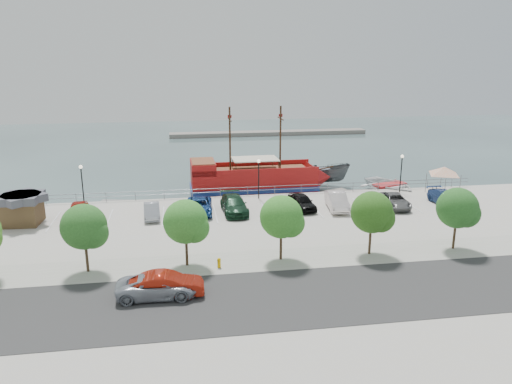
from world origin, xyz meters
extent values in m
plane|color=#344848|center=(0.00, 0.00, -1.00)|extent=(160.00, 160.00, 0.00)
cube|color=#B4AD9D|center=(0.00, -21.00, -0.60)|extent=(100.00, 58.00, 1.20)
cube|color=#313131|center=(0.00, -16.00, 0.01)|extent=(100.00, 8.00, 0.04)
cube|color=gray|center=(0.00, -10.00, 0.01)|extent=(100.00, 4.00, 0.05)
cylinder|color=slate|center=(0.00, 7.80, 0.95)|extent=(50.00, 0.06, 0.06)
cylinder|color=slate|center=(0.00, 7.80, 0.55)|extent=(50.00, 0.06, 0.06)
cube|color=gray|center=(10.00, 55.00, -0.60)|extent=(40.00, 3.00, 0.80)
cube|color=#A31212|center=(0.23, 11.75, 0.71)|extent=(14.51, 4.76, 2.34)
cube|color=navy|center=(0.23, 11.75, -0.05)|extent=(14.78, 5.03, 0.54)
cone|color=#A31212|center=(8.17, 11.88, 0.71)|extent=(2.96, 4.38, 4.33)
cube|color=#A31212|center=(-5.63, 11.65, 2.52)|extent=(2.78, 4.56, 1.26)
cube|color=brown|center=(-5.63, 11.65, 3.19)|extent=(2.60, 4.19, 0.11)
cube|color=brown|center=(0.68, 11.75, 1.93)|extent=(11.79, 4.17, 0.14)
cube|color=#A31212|center=(0.20, 13.91, 2.20)|extent=(14.43, 0.43, 0.63)
cube|color=#A31212|center=(0.27, 9.58, 2.20)|extent=(14.43, 0.43, 0.63)
cylinder|color=#382111|center=(3.39, 11.80, 5.58)|extent=(0.22, 0.22, 7.40)
cylinder|color=#382111|center=(-2.47, 11.70, 5.58)|extent=(0.22, 0.22, 7.40)
cylinder|color=#382111|center=(3.39, 11.80, 7.84)|extent=(0.17, 2.71, 0.13)
cylinder|color=#382111|center=(-2.47, 11.70, 7.84)|extent=(0.17, 2.71, 0.13)
cube|color=beige|center=(0.41, 11.75, 3.24)|extent=(5.29, 3.52, 0.11)
cylinder|color=#382111|center=(8.80, 11.89, 1.80)|extent=(2.25, 0.18, 0.53)
imported|color=#4C4F52|center=(9.32, 14.17, 0.29)|extent=(7.05, 3.75, 2.59)
imported|color=white|center=(16.19, 9.59, -0.27)|extent=(7.05, 8.28, 1.45)
cube|color=gray|center=(-13.67, 9.20, -0.80)|extent=(7.17, 3.44, 0.39)
cube|color=gray|center=(7.81, 9.20, -0.79)|extent=(7.77, 4.59, 0.43)
cube|color=slate|center=(14.58, 9.20, -0.78)|extent=(7.85, 2.35, 0.45)
cube|color=brown|center=(-22.50, 1.74, 1.10)|extent=(3.14, 3.14, 2.20)
cube|color=#464851|center=(-22.50, 1.74, 2.45)|extent=(3.56, 3.56, 0.70)
cylinder|color=slate|center=(18.92, 6.20, 1.08)|extent=(0.09, 0.09, 2.15)
cylinder|color=slate|center=(21.26, 7.19, 1.08)|extent=(0.09, 0.09, 2.15)
cylinder|color=slate|center=(19.91, 3.86, 1.08)|extent=(0.09, 0.09, 2.15)
cylinder|color=slate|center=(22.25, 4.85, 1.08)|extent=(0.09, 0.09, 2.15)
pyramid|color=silver|center=(20.59, 5.53, 2.98)|extent=(5.38, 5.38, 0.88)
imported|color=#8D949F|center=(-9.95, -14.59, 0.72)|extent=(5.25, 2.49, 1.45)
imported|color=#A11D0D|center=(-9.38, -14.58, 0.78)|extent=(4.78, 1.78, 1.56)
cylinder|color=#E0A403|center=(-5.72, -10.80, 0.31)|extent=(0.25, 0.25, 0.62)
sphere|color=#E0A403|center=(-5.72, -10.80, 0.64)|extent=(0.27, 0.27, 0.27)
cylinder|color=black|center=(-18.00, 6.50, 2.00)|extent=(0.12, 0.12, 4.00)
sphere|color=#FFF2CC|center=(-18.00, 6.50, 4.10)|extent=(0.36, 0.36, 0.36)
cylinder|color=black|center=(0.00, 6.50, 2.00)|extent=(0.12, 0.12, 4.00)
sphere|color=#FFF2CC|center=(0.00, 6.50, 4.10)|extent=(0.36, 0.36, 0.36)
cylinder|color=black|center=(16.00, 6.50, 2.00)|extent=(0.12, 0.12, 4.00)
sphere|color=#FFF2CC|center=(16.00, 6.50, 4.10)|extent=(0.36, 0.36, 0.36)
cylinder|color=#473321|center=(-15.00, -10.00, 1.10)|extent=(0.20, 0.20, 2.20)
sphere|color=#285A21|center=(-15.00, -10.00, 3.40)|extent=(3.20, 3.20, 3.20)
sphere|color=#285A21|center=(-14.40, -10.30, 3.00)|extent=(2.20, 2.20, 2.20)
cylinder|color=#473321|center=(-8.00, -10.00, 1.10)|extent=(0.20, 0.20, 2.20)
sphere|color=#317226|center=(-8.00, -10.00, 3.40)|extent=(3.20, 3.20, 3.20)
sphere|color=#317226|center=(-7.40, -10.30, 3.00)|extent=(2.20, 2.20, 2.20)
cylinder|color=#473321|center=(-1.00, -10.00, 1.10)|extent=(0.20, 0.20, 2.20)
sphere|color=#327625|center=(-1.00, -10.00, 3.40)|extent=(3.20, 3.20, 3.20)
sphere|color=#327625|center=(-0.40, -10.30, 3.00)|extent=(2.20, 2.20, 2.20)
cylinder|color=#473321|center=(6.00, -10.00, 1.10)|extent=(0.20, 0.20, 2.20)
sphere|color=#285618|center=(6.00, -10.00, 3.40)|extent=(3.20, 3.20, 3.20)
sphere|color=#285618|center=(6.60, -10.30, 3.00)|extent=(2.20, 2.20, 2.20)
cylinder|color=#473321|center=(13.00, -10.00, 1.10)|extent=(0.20, 0.20, 2.20)
sphere|color=#245820|center=(13.00, -10.00, 3.40)|extent=(3.20, 3.20, 3.20)
sphere|color=#245820|center=(13.60, -10.30, 3.00)|extent=(2.20, 2.20, 2.20)
imported|color=#9B140A|center=(-17.89, 2.63, 0.74)|extent=(1.97, 4.44, 1.49)
imported|color=#9FA1AB|center=(-11.02, 1.68, 0.68)|extent=(1.69, 4.20, 1.36)
imported|color=navy|center=(-6.52, 2.28, 0.73)|extent=(2.74, 5.41, 1.47)
imported|color=#13331F|center=(-3.15, 2.03, 0.81)|extent=(2.50, 5.67, 1.62)
imported|color=black|center=(3.65, 2.10, 0.76)|extent=(2.42, 4.66, 1.52)
imported|color=silver|center=(7.10, 1.59, 0.83)|extent=(2.35, 5.22, 1.66)
imported|color=#5D5D5D|center=(13.08, 1.30, 0.69)|extent=(2.79, 5.16, 1.37)
imported|color=navy|center=(18.57, 1.25, 0.72)|extent=(2.20, 5.01, 1.43)
camera|label=1|loc=(-8.26, -44.15, 14.98)|focal=35.00mm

